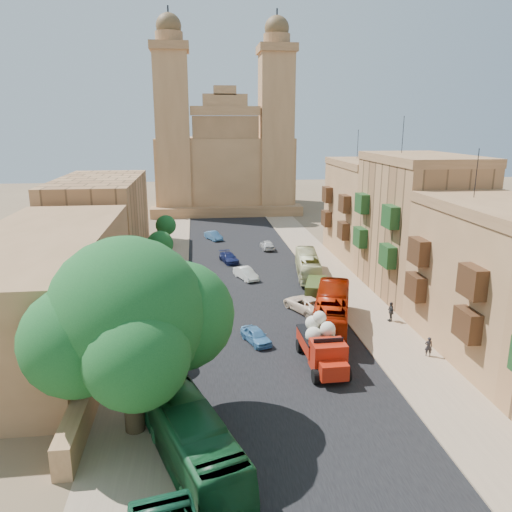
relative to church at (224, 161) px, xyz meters
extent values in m
plane|color=brown|center=(0.00, -78.61, -9.52)|extent=(260.00, 260.00, 0.00)
cube|color=black|center=(0.00, -48.61, -9.51)|extent=(14.00, 140.00, 0.01)
cube|color=#977E63|center=(9.50, -48.61, -9.51)|extent=(5.00, 140.00, 0.01)
cube|color=#977E63|center=(-9.50, -48.61, -9.51)|extent=(5.00, 140.00, 0.01)
cube|color=#977E63|center=(7.00, -48.61, -9.46)|extent=(0.25, 140.00, 0.12)
cube|color=#977E63|center=(-7.00, -48.61, -9.46)|extent=(0.25, 140.00, 0.12)
cube|color=#A27349|center=(16.00, -67.61, -4.27)|extent=(8.00, 14.00, 10.50)
cube|color=olive|center=(16.00, -67.61, 1.38)|extent=(8.20, 14.00, 0.80)
cylinder|color=black|center=(15.00, -64.81, 3.58)|extent=(0.06, 0.06, 3.60)
cube|color=#442816|center=(11.55, -71.53, -5.53)|extent=(0.90, 2.20, 2.00)
cube|color=#442816|center=(11.55, -63.69, -5.53)|extent=(0.90, 2.20, 2.00)
cube|color=#442816|center=(11.55, -71.53, -2.59)|extent=(0.90, 2.20, 2.00)
cube|color=#442816|center=(11.55, -63.69, -2.59)|extent=(0.90, 2.20, 2.00)
cube|color=#AC7A4E|center=(16.00, -53.61, -3.02)|extent=(8.00, 14.00, 13.00)
cube|color=olive|center=(16.00, -53.61, 3.88)|extent=(8.20, 14.00, 0.80)
cylinder|color=black|center=(15.00, -50.81, 6.08)|extent=(0.06, 0.06, 3.60)
cube|color=#1C471E|center=(11.55, -57.53, -4.58)|extent=(0.90, 2.20, 2.00)
cube|color=#1C471E|center=(11.55, -49.69, -4.58)|extent=(0.90, 2.20, 2.00)
cube|color=#1C471E|center=(11.55, -57.53, -0.94)|extent=(0.90, 2.20, 2.00)
cube|color=#1C471E|center=(11.55, -49.69, -0.94)|extent=(0.90, 2.20, 2.00)
cube|color=#A27349|center=(16.00, -39.61, -3.77)|extent=(8.00, 14.00, 11.50)
cube|color=olive|center=(16.00, -39.61, 2.38)|extent=(8.20, 14.00, 0.80)
cylinder|color=black|center=(15.00, -36.81, 4.58)|extent=(0.06, 0.06, 3.60)
cube|color=#442816|center=(11.55, -43.53, -5.15)|extent=(0.90, 2.20, 2.00)
cube|color=#442816|center=(11.55, -35.69, -5.15)|extent=(0.90, 2.20, 2.00)
cube|color=#442816|center=(11.55, -43.53, -1.93)|extent=(0.90, 2.20, 2.00)
cube|color=#442816|center=(11.55, -35.69, -1.93)|extent=(0.90, 2.20, 2.00)
cube|color=#A27349|center=(-12.50, -58.61, -8.62)|extent=(1.00, 40.00, 1.80)
cube|color=olive|center=(-18.00, -60.61, -5.32)|extent=(10.00, 28.00, 8.40)
cube|color=#AC7A4E|center=(-18.00, -34.61, -4.52)|extent=(10.00, 22.00, 10.00)
cube|color=#A27349|center=(0.00, 2.39, -2.52)|extent=(26.00, 20.00, 14.00)
cube|color=olive|center=(0.00, -8.11, -8.62)|extent=(28.00, 4.00, 1.80)
cube|color=olive|center=(0.00, -6.41, 0.48)|extent=(12.00, 2.00, 16.00)
cube|color=#A27349|center=(0.00, -6.41, 9.38)|extent=(12.60, 2.40, 1.60)
cube|color=#A27349|center=(0.00, -6.41, 11.08)|extent=(8.00, 2.00, 2.40)
cube|color=#A27349|center=(0.00, -6.41, 12.88)|extent=(4.00, 2.00, 1.60)
cube|color=#A27349|center=(-9.50, -5.11, 4.98)|extent=(6.00, 6.00, 29.00)
cube|color=olive|center=(-9.50, -5.11, 20.08)|extent=(6.80, 6.80, 1.40)
cylinder|color=olive|center=(-9.50, -5.11, 21.68)|extent=(4.80, 4.80, 1.80)
sphere|color=brown|center=(-9.50, -5.11, 23.48)|extent=(4.40, 4.40, 4.40)
cylinder|color=black|center=(-9.50, -5.11, 25.88)|extent=(0.28, 0.28, 1.80)
cube|color=#A27349|center=(9.50, -5.11, 4.98)|extent=(6.00, 6.00, 29.00)
cube|color=olive|center=(9.50, -5.11, 20.08)|extent=(6.80, 6.80, 1.40)
cylinder|color=olive|center=(9.50, -5.11, 21.68)|extent=(4.80, 4.80, 1.80)
sphere|color=brown|center=(9.50, -5.11, 23.48)|extent=(4.40, 4.40, 4.40)
cylinder|color=black|center=(9.50, -5.11, 25.88)|extent=(0.28, 0.28, 1.80)
cylinder|color=#3D2F1E|center=(-9.50, -74.61, -7.41)|extent=(1.11, 1.11, 4.21)
sphere|color=#12431C|center=(-9.50, -74.61, -2.64)|extent=(8.42, 8.42, 8.42)
sphere|color=#12431C|center=(-6.84, -73.28, -3.31)|extent=(6.21, 6.21, 6.21)
sphere|color=#12431C|center=(-11.94, -75.61, -3.53)|extent=(5.76, 5.76, 5.76)
sphere|color=#12431C|center=(-8.83, -77.27, -3.75)|extent=(5.32, 5.32, 5.32)
sphere|color=#12431C|center=(-10.72, -72.17, -1.76)|extent=(4.88, 4.88, 4.88)
cylinder|color=#3D2F1E|center=(-10.00, -66.61, -8.39)|extent=(0.44, 0.44, 2.25)
sphere|color=#12431C|center=(-10.00, -66.61, -6.13)|extent=(3.27, 3.27, 3.27)
cylinder|color=#3D2F1E|center=(-10.00, -54.61, -8.43)|extent=(0.44, 0.44, 2.16)
sphere|color=#12431C|center=(-10.00, -54.61, -6.25)|extent=(3.14, 3.14, 3.14)
cylinder|color=#3D2F1E|center=(-10.00, -42.61, -8.47)|extent=(0.44, 0.44, 2.09)
sphere|color=#12431C|center=(-10.00, -42.61, -6.36)|extent=(3.04, 3.04, 3.04)
cylinder|color=#3D2F1E|center=(-10.00, -30.61, -8.54)|extent=(0.44, 0.44, 1.95)
sphere|color=#12431C|center=(-10.00, -30.61, -6.57)|extent=(2.84, 2.84, 2.84)
cube|color=#AF1F0D|center=(2.78, -67.26, -8.16)|extent=(2.46, 3.94, 0.97)
cube|color=black|center=(2.78, -67.26, -7.62)|extent=(2.51, 4.00, 0.13)
cube|color=#AF1F0D|center=(2.83, -69.75, -8.05)|extent=(2.31, 1.88, 1.95)
cube|color=#AF1F0D|center=(2.86, -71.05, -8.49)|extent=(1.87, 1.33, 1.08)
cube|color=black|center=(2.83, -69.75, -7.30)|extent=(2.06, 0.15, 0.97)
cylinder|color=black|center=(1.77, -70.75, -9.03)|extent=(0.40, 0.98, 0.97)
cylinder|color=black|center=(3.93, -70.71, -9.03)|extent=(0.40, 0.98, 0.97)
cylinder|color=black|center=(1.67, -65.99, -9.03)|extent=(0.40, 0.98, 0.97)
cylinder|color=black|center=(3.84, -65.94, -9.03)|extent=(0.40, 0.98, 0.97)
sphere|color=beige|center=(2.25, -67.92, -7.35)|extent=(1.19, 1.19, 1.19)
sphere|color=beige|center=(3.33, -67.58, -7.35)|extent=(1.19, 1.19, 1.19)
sphere|color=beige|center=(2.77, -66.61, -7.35)|extent=(1.19, 1.19, 1.19)
sphere|color=beige|center=(2.35, -67.16, -6.75)|extent=(1.08, 1.08, 1.08)
sphere|color=beige|center=(3.18, -68.23, -6.81)|extent=(1.08, 1.08, 1.08)
sphere|color=beige|center=(2.78, -67.37, -6.27)|extent=(0.97, 0.97, 0.97)
cube|color=#37481B|center=(5.69, -54.51, -8.64)|extent=(3.03, 4.59, 1.75)
cylinder|color=black|center=(4.46, -55.66, -9.17)|extent=(0.47, 0.75, 0.70)
cylinder|color=black|center=(6.03, -56.16, -9.17)|extent=(0.47, 0.75, 0.70)
cylinder|color=black|center=(5.35, -52.86, -9.17)|extent=(0.47, 0.75, 0.70)
cylinder|color=black|center=(6.92, -53.36, -9.17)|extent=(0.47, 0.75, 0.70)
imported|color=#164E28|center=(-6.50, -77.61, -7.96)|extent=(6.14, 11.44, 3.12)
imported|color=#931701|center=(5.19, -62.10, -7.94)|extent=(5.96, 11.55, 3.14)
imported|color=beige|center=(6.50, -47.25, -8.19)|extent=(3.54, 9.74, 2.65)
imported|color=#4885B9|center=(-1.38, -64.00, -8.93)|extent=(2.49, 3.72, 1.18)
imported|color=white|center=(-0.50, -47.37, -8.88)|extent=(2.66, 4.10, 1.28)
imported|color=#FFE2C3|center=(3.95, -57.76, -8.83)|extent=(4.17, 5.47, 1.38)
imported|color=#141B48|center=(-1.90, -40.24, -8.93)|extent=(2.58, 4.32, 1.17)
imported|color=silver|center=(3.76, -34.33, -8.87)|extent=(1.71, 3.86, 1.29)
imported|color=teal|center=(-3.31, -27.62, -8.89)|extent=(2.76, 4.00, 1.25)
imported|color=black|center=(10.97, -67.85, -8.76)|extent=(0.63, 0.50, 1.51)
imported|color=#39393A|center=(10.77, -61.01, -8.64)|extent=(0.45, 1.04, 1.76)
camera|label=1|loc=(-5.73, -99.84, 7.13)|focal=35.00mm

